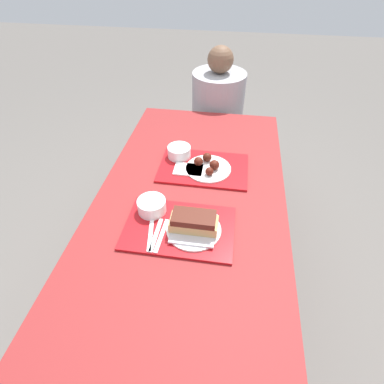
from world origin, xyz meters
The scene contains 15 objects.
ground_plane centered at (0.00, 0.00, 0.00)m, with size 12.00×12.00×0.00m, color #605B56.
picnic_table centered at (0.00, 0.00, 0.66)m, with size 0.86×1.64×0.76m.
picnic_bench_far centered at (0.00, 1.04, 0.36)m, with size 0.81×0.28×0.43m.
tray_near centered at (-0.02, -0.21, 0.77)m, with size 0.44×0.29×0.01m.
tray_far centered at (0.03, 0.21, 0.77)m, with size 0.44×0.29×0.01m.
bowl_coleslaw_near centered at (-0.15, -0.13, 0.81)m, with size 0.12×0.12×0.06m.
brisket_sandwich_plate centered at (0.05, -0.21, 0.81)m, with size 0.22×0.22×0.09m.
plastic_fork_near centered at (-0.10, -0.26, 0.78)m, with size 0.02×0.17×0.00m.
plastic_knife_near centered at (-0.08, -0.26, 0.78)m, with size 0.03×0.17×0.00m.
plastic_spoon_near centered at (-0.12, -0.26, 0.78)m, with size 0.04×0.17×0.00m.
condiment_packet centered at (-0.02, -0.14, 0.78)m, with size 0.04×0.03×0.01m.
bowl_coleslaw_far centered at (-0.10, 0.28, 0.81)m, with size 0.12×0.12×0.06m.
wings_plate_far centered at (0.06, 0.20, 0.79)m, with size 0.23×0.23×0.06m.
napkin_far centered at (-0.04, 0.17, 0.78)m, with size 0.14×0.10×0.01m.
person_seated_across centered at (0.04, 1.04, 0.71)m, with size 0.37×0.37×0.68m.
Camera 1 is at (0.16, -0.99, 1.68)m, focal length 28.00 mm.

